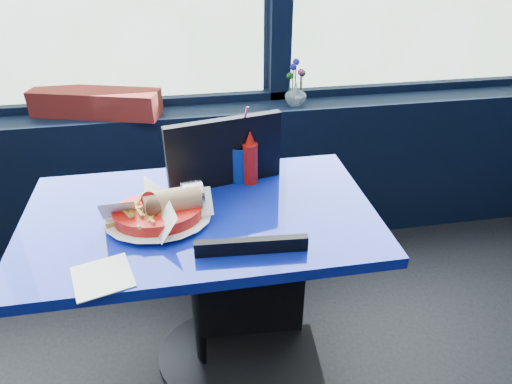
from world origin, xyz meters
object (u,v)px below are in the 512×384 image
chair_near_back (230,202)px  flower_vase (296,91)px  planter_box (96,103)px  chair_near_front (259,343)px  soda_cup (239,161)px  near_table (203,254)px  food_basket (160,211)px  ketchup_bottle (250,160)px

chair_near_back → flower_vase: bearing=-139.9°
planter_box → flower_vase: bearing=14.8°
chair_near_front → flower_vase: 1.30m
flower_vase → soda_cup: soda_cup is taller
near_table → food_basket: size_ratio=3.26×
planter_box → flower_vase: (0.97, -0.03, 0.01)m
soda_cup → near_table: bearing=-128.0°
chair_near_front → ketchup_bottle: bearing=87.7°
chair_near_front → chair_near_back: (-0.01, 0.66, 0.12)m
flower_vase → chair_near_back: bearing=-128.3°
chair_near_back → ketchup_bottle: (0.07, -0.13, 0.26)m
chair_near_back → flower_vase: flower_vase is taller
near_table → planter_box: 1.00m
chair_near_front → food_basket: bearing=135.7°
planter_box → ketchup_bottle: ketchup_bottle is taller
chair_near_front → soda_cup: (0.02, 0.55, 0.37)m
chair_near_back → food_basket: size_ratio=2.75×
near_table → soda_cup: 0.37m
chair_near_back → soda_cup: (0.03, -0.10, 0.24)m
planter_box → flower_vase: 0.97m
near_table → food_basket: 0.26m
planter_box → ketchup_bottle: 0.93m
food_basket → soda_cup: soda_cup is taller
chair_near_back → flower_vase: size_ratio=4.41×
ketchup_bottle → soda_cup: soda_cup is taller
flower_vase → soda_cup: 0.72m
chair_near_back → food_basket: (-0.27, -0.34, 0.21)m
chair_near_front → planter_box: (-0.58, 1.20, 0.40)m
chair_near_front → planter_box: 1.39m
planter_box → ketchup_bottle: bearing=-30.1°
chair_near_front → flower_vase: flower_vase is taller
planter_box → food_basket: (0.30, -0.89, -0.07)m
near_table → soda_cup: (0.17, 0.21, 0.26)m
chair_near_back → ketchup_bottle: 0.30m
near_table → planter_box: size_ratio=1.97×
chair_near_back → ketchup_bottle: chair_near_back is taller
chair_near_back → planter_box: 0.83m
chair_near_front → planter_box: planter_box is taller
soda_cup → chair_near_front: bearing=-92.0°
near_table → flower_vase: flower_vase is taller
chair_near_back → chair_near_front: bearing=79.3°
chair_near_back → food_basket: 0.48m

